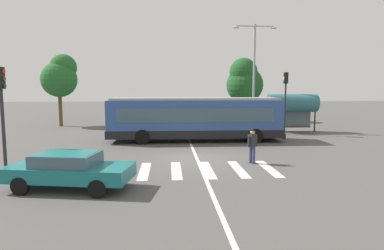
% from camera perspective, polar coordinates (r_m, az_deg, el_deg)
% --- Properties ---
extents(ground_plane, '(160.00, 160.00, 0.00)m').
position_cam_1_polar(ground_plane, '(16.98, 0.50, -6.08)').
color(ground_plane, '#514F4C').
extents(city_transit_bus, '(12.20, 2.76, 3.06)m').
position_cam_1_polar(city_transit_bus, '(22.66, 0.54, 1.12)').
color(city_transit_bus, black).
rests_on(city_transit_bus, ground_plane).
extents(pedestrian_crossing_street, '(0.51, 0.43, 1.72)m').
position_cam_1_polar(pedestrian_crossing_street, '(16.15, 10.64, -3.35)').
color(pedestrian_crossing_street, '#333856').
rests_on(pedestrian_crossing_street, ground_plane).
extents(foreground_sedan, '(4.76, 2.62, 1.35)m').
position_cam_1_polar(foreground_sedan, '(12.72, -20.93, -7.22)').
color(foreground_sedan, black).
rests_on(foreground_sedan, ground_plane).
extents(parked_car_teal, '(2.03, 4.58, 1.35)m').
position_cam_1_polar(parked_car_teal, '(32.84, -11.43, 1.19)').
color(parked_car_teal, black).
rests_on(parked_car_teal, ground_plane).
extents(parked_car_silver, '(2.08, 4.60, 1.35)m').
position_cam_1_polar(parked_car_silver, '(32.16, -6.75, 1.16)').
color(parked_car_silver, black).
rests_on(parked_car_silver, ground_plane).
extents(parked_car_red, '(2.12, 4.61, 1.35)m').
position_cam_1_polar(parked_car_red, '(32.18, -1.94, 1.21)').
color(parked_car_red, black).
rests_on(parked_car_red, ground_plane).
extents(parked_car_charcoal, '(2.02, 4.57, 1.35)m').
position_cam_1_polar(parked_car_charcoal, '(33.14, 2.72, 1.35)').
color(parked_car_charcoal, black).
rests_on(parked_car_charcoal, ground_plane).
extents(parked_car_black, '(2.25, 4.65, 1.35)m').
position_cam_1_polar(parked_car_black, '(33.59, 7.59, 1.37)').
color(parked_car_black, black).
rests_on(parked_car_black, ground_plane).
extents(parked_car_white, '(2.12, 4.61, 1.35)m').
position_cam_1_polar(parked_car_white, '(34.12, 11.67, 1.37)').
color(parked_car_white, black).
rests_on(parked_car_white, ground_plane).
extents(traffic_light_near_corner, '(0.33, 0.32, 4.57)m').
position_cam_1_polar(traffic_light_near_corner, '(15.56, -30.62, 3.32)').
color(traffic_light_near_corner, '#28282B').
rests_on(traffic_light_near_corner, ground_plane).
extents(traffic_light_far_corner, '(0.33, 0.32, 5.00)m').
position_cam_1_polar(traffic_light_far_corner, '(27.03, 16.21, 5.43)').
color(traffic_light_far_corner, '#28282B').
rests_on(traffic_light_far_corner, ground_plane).
extents(bus_stop_shelter, '(4.18, 1.54, 3.25)m').
position_cam_1_polar(bus_stop_shelter, '(28.69, 17.32, 3.60)').
color(bus_stop_shelter, '#28282B').
rests_on(bus_stop_shelter, ground_plane).
extents(twin_arm_street_lamp, '(3.92, 0.32, 9.22)m').
position_cam_1_polar(twin_arm_street_lamp, '(29.08, 10.94, 10.10)').
color(twin_arm_street_lamp, '#939399').
rests_on(twin_arm_street_lamp, ground_plane).
extents(background_tree_left, '(3.45, 3.45, 7.10)m').
position_cam_1_polar(background_tree_left, '(34.49, -22.28, 8.01)').
color(background_tree_left, brown).
rests_on(background_tree_left, ground_plane).
extents(background_tree_right, '(4.28, 4.28, 7.25)m').
position_cam_1_polar(background_tree_right, '(38.22, 9.24, 7.67)').
color(background_tree_right, brown).
rests_on(background_tree_right, ground_plane).
extents(crosswalk_painted_stripes, '(7.59, 3.18, 0.01)m').
position_cam_1_polar(crosswalk_painted_stripes, '(14.77, 0.00, -7.97)').
color(crosswalk_painted_stripes, silver).
rests_on(crosswalk_painted_stripes, ground_plane).
extents(lane_center_line, '(0.16, 24.00, 0.01)m').
position_cam_1_polar(lane_center_line, '(18.94, 0.37, -4.77)').
color(lane_center_line, silver).
rests_on(lane_center_line, ground_plane).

